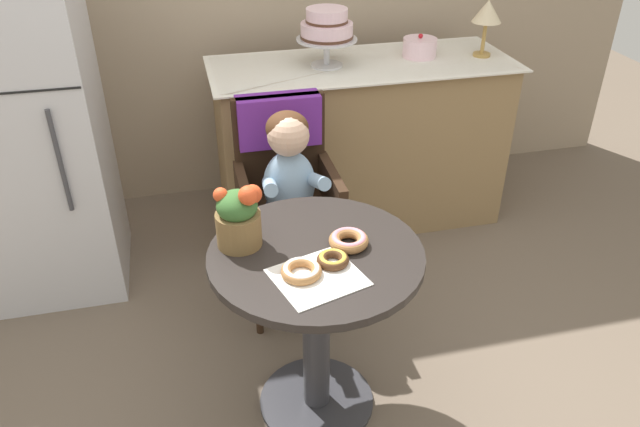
{
  "coord_description": "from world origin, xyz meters",
  "views": [
    {
      "loc": [
        -0.37,
        -1.61,
        1.89
      ],
      "look_at": [
        0.05,
        0.15,
        0.77
      ],
      "focal_mm": 34.47,
      "sensor_mm": 36.0,
      "label": 1
    }
  ],
  "objects_px": {
    "seated_child": "(291,181)",
    "table_lamp": "(487,14)",
    "flower_vase": "(239,215)",
    "donut_side": "(333,259)",
    "donut_mid": "(301,270)",
    "tiered_cake_stand": "(327,28)",
    "refrigerator": "(21,117)",
    "round_layer_cake": "(420,47)",
    "donut_front": "(349,240)",
    "wicker_chair": "(284,172)",
    "cafe_table": "(316,301)"
  },
  "relations": [
    {
      "from": "seated_child",
      "to": "tiered_cake_stand",
      "type": "distance_m",
      "value": 0.9
    },
    {
      "from": "cafe_table",
      "to": "tiered_cake_stand",
      "type": "xyz_separation_m",
      "value": [
        0.36,
        1.3,
        0.58
      ]
    },
    {
      "from": "wicker_chair",
      "to": "round_layer_cake",
      "type": "height_order",
      "value": "round_layer_cake"
    },
    {
      "from": "donut_front",
      "to": "donut_side",
      "type": "distance_m",
      "value": 0.12
    },
    {
      "from": "table_lamp",
      "to": "refrigerator",
      "type": "xyz_separation_m",
      "value": [
        -2.24,
        -0.17,
        -0.27
      ]
    },
    {
      "from": "cafe_table",
      "to": "donut_mid",
      "type": "xyz_separation_m",
      "value": [
        -0.07,
        -0.11,
        0.23
      ]
    },
    {
      "from": "donut_front",
      "to": "refrigerator",
      "type": "relative_size",
      "value": 0.08
    },
    {
      "from": "flower_vase",
      "to": "round_layer_cake",
      "type": "bearing_deg",
      "value": 48.21
    },
    {
      "from": "donut_side",
      "to": "tiered_cake_stand",
      "type": "xyz_separation_m",
      "value": [
        0.32,
        1.38,
        0.35
      ]
    },
    {
      "from": "donut_side",
      "to": "table_lamp",
      "type": "xyz_separation_m",
      "value": [
        1.15,
        1.35,
        0.38
      ]
    },
    {
      "from": "wicker_chair",
      "to": "seated_child",
      "type": "relative_size",
      "value": 1.31
    },
    {
      "from": "seated_child",
      "to": "donut_side",
      "type": "distance_m",
      "value": 0.65
    },
    {
      "from": "wicker_chair",
      "to": "table_lamp",
      "type": "relative_size",
      "value": 3.35
    },
    {
      "from": "cafe_table",
      "to": "wicker_chair",
      "type": "bearing_deg",
      "value": 87.82
    },
    {
      "from": "seated_child",
      "to": "table_lamp",
      "type": "height_order",
      "value": "table_lamp"
    },
    {
      "from": "round_layer_cake",
      "to": "refrigerator",
      "type": "relative_size",
      "value": 0.1
    },
    {
      "from": "seated_child",
      "to": "flower_vase",
      "type": "bearing_deg",
      "value": -119.37
    },
    {
      "from": "seated_child",
      "to": "donut_front",
      "type": "relative_size",
      "value": 5.45
    },
    {
      "from": "cafe_table",
      "to": "donut_mid",
      "type": "height_order",
      "value": "donut_mid"
    },
    {
      "from": "seated_child",
      "to": "cafe_table",
      "type": "bearing_deg",
      "value": -92.78
    },
    {
      "from": "donut_mid",
      "to": "refrigerator",
      "type": "relative_size",
      "value": 0.08
    },
    {
      "from": "round_layer_cake",
      "to": "flower_vase",
      "type": "bearing_deg",
      "value": -131.79
    },
    {
      "from": "donut_side",
      "to": "donut_mid",
      "type": "bearing_deg",
      "value": -162.58
    },
    {
      "from": "round_layer_cake",
      "to": "seated_child",
      "type": "bearing_deg",
      "value": -137.59
    },
    {
      "from": "donut_mid",
      "to": "flower_vase",
      "type": "distance_m",
      "value": 0.29
    },
    {
      "from": "seated_child",
      "to": "donut_mid",
      "type": "distance_m",
      "value": 0.69
    },
    {
      "from": "donut_front",
      "to": "seated_child",
      "type": "bearing_deg",
      "value": 98.82
    },
    {
      "from": "flower_vase",
      "to": "table_lamp",
      "type": "bearing_deg",
      "value": 39.33
    },
    {
      "from": "donut_side",
      "to": "table_lamp",
      "type": "height_order",
      "value": "table_lamp"
    },
    {
      "from": "seated_child",
      "to": "table_lamp",
      "type": "bearing_deg",
      "value": 31.1
    },
    {
      "from": "round_layer_cake",
      "to": "tiered_cake_stand",
      "type": "bearing_deg",
      "value": -176.16
    },
    {
      "from": "donut_front",
      "to": "donut_mid",
      "type": "relative_size",
      "value": 1.04
    },
    {
      "from": "round_layer_cake",
      "to": "refrigerator",
      "type": "bearing_deg",
      "value": -173.04
    },
    {
      "from": "wicker_chair",
      "to": "round_layer_cake",
      "type": "relative_size",
      "value": 5.45
    },
    {
      "from": "cafe_table",
      "to": "donut_front",
      "type": "height_order",
      "value": "donut_front"
    },
    {
      "from": "cafe_table",
      "to": "round_layer_cake",
      "type": "bearing_deg",
      "value": 57.0
    },
    {
      "from": "wicker_chair",
      "to": "round_layer_cake",
      "type": "bearing_deg",
      "value": 36.78
    },
    {
      "from": "tiered_cake_stand",
      "to": "wicker_chair",
      "type": "bearing_deg",
      "value": -120.07
    },
    {
      "from": "donut_mid",
      "to": "table_lamp",
      "type": "relative_size",
      "value": 0.45
    },
    {
      "from": "cafe_table",
      "to": "round_layer_cake",
      "type": "height_order",
      "value": "round_layer_cake"
    },
    {
      "from": "donut_front",
      "to": "round_layer_cake",
      "type": "bearing_deg",
      "value": 60.4
    },
    {
      "from": "round_layer_cake",
      "to": "refrigerator",
      "type": "distance_m",
      "value": 1.93
    },
    {
      "from": "cafe_table",
      "to": "round_layer_cake",
      "type": "xyz_separation_m",
      "value": [
        0.87,
        1.33,
        0.44
      ]
    },
    {
      "from": "cafe_table",
      "to": "donut_mid",
      "type": "relative_size",
      "value": 5.6
    },
    {
      "from": "cafe_table",
      "to": "flower_vase",
      "type": "xyz_separation_m",
      "value": [
        -0.23,
        0.1,
        0.32
      ]
    },
    {
      "from": "cafe_table",
      "to": "donut_front",
      "type": "xyz_separation_m",
      "value": [
        0.11,
        0.01,
        0.23
      ]
    },
    {
      "from": "table_lamp",
      "to": "refrigerator",
      "type": "height_order",
      "value": "refrigerator"
    },
    {
      "from": "wicker_chair",
      "to": "flower_vase",
      "type": "relative_size",
      "value": 4.03
    },
    {
      "from": "tiered_cake_stand",
      "to": "refrigerator",
      "type": "xyz_separation_m",
      "value": [
        -1.41,
        -0.2,
        -0.24
      ]
    },
    {
      "from": "seated_child",
      "to": "table_lamp",
      "type": "xyz_separation_m",
      "value": [
        1.16,
        0.7,
        0.44
      ]
    }
  ]
}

